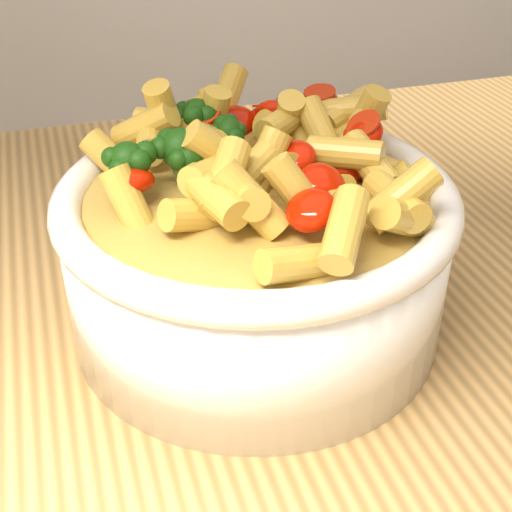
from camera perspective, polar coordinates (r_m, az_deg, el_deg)
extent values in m
cube|color=tan|center=(0.59, 8.48, -3.71)|extent=(1.20, 0.80, 0.04)
cylinder|color=white|center=(0.50, 0.00, -0.50)|extent=(0.26, 0.26, 0.10)
ellipsoid|color=white|center=(0.52, 0.00, -3.47)|extent=(0.24, 0.24, 0.04)
torus|color=white|center=(0.47, 0.00, 4.74)|extent=(0.27, 0.27, 0.02)
ellipsoid|color=gold|center=(0.47, 0.00, 4.74)|extent=(0.23, 0.23, 0.03)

